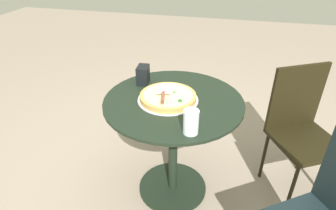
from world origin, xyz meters
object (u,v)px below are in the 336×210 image
object	(u,v)px
pizza_server	(163,93)
drinking_cup	(191,122)
napkin_dispenser	(143,75)
pizza_on_tray	(168,97)
patio_table	(173,129)
patio_chair_near	(301,125)

from	to	relation	value
pizza_server	drinking_cup	size ratio (longest dim) A/B	1.67
napkin_dispenser	pizza_on_tray	bearing A→B (deg)	44.94
patio_table	patio_chair_near	distance (m)	0.86
napkin_dispenser	patio_chair_near	xyz separation A→B (m)	(-1.06, -0.10, -0.30)
drinking_cup	napkin_dispenser	bearing A→B (deg)	-49.76
pizza_on_tray	drinking_cup	bearing A→B (deg)	122.53
patio_table	napkin_dispenser	xyz separation A→B (m)	(0.25, -0.17, 0.28)
pizza_server	pizza_on_tray	bearing A→B (deg)	-114.91
pizza_server	patio_table	bearing A→B (deg)	-136.55
pizza_server	napkin_dispenser	distance (m)	0.29
drinking_cup	napkin_dispenser	world-z (taller)	drinking_cup
pizza_on_tray	napkin_dispenser	size ratio (longest dim) A/B	3.04
napkin_dispenser	pizza_server	bearing A→B (deg)	36.77
patio_table	drinking_cup	bearing A→B (deg)	117.19
pizza_server	napkin_dispenser	world-z (taller)	napkin_dispenser
patio_table	pizza_server	distance (m)	0.29
patio_table	pizza_server	world-z (taller)	pizza_server
patio_table	patio_chair_near	bearing A→B (deg)	-161.32
drinking_cup	pizza_on_tray	bearing A→B (deg)	-57.47
patio_table	pizza_server	xyz separation A→B (m)	(0.05, 0.05, 0.28)
pizza_on_tray	patio_table	bearing A→B (deg)	-165.21
pizza_server	patio_chair_near	world-z (taller)	patio_chair_near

